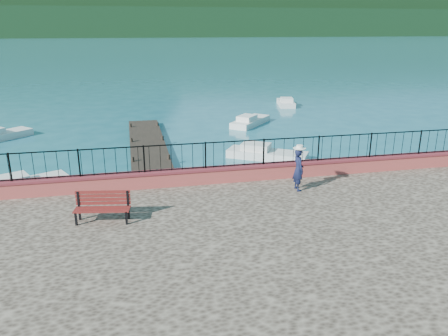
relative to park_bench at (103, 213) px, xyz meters
name	(u,v)px	position (x,y,z in m)	size (l,w,h in m)	color
ground	(238,261)	(3.86, -1.05, -1.48)	(2000.00, 2000.00, 0.00)	#19596B
parapet	(214,175)	(3.86, 2.65, 0.01)	(28.00, 0.46, 0.58)	#AB403D
railing	(214,155)	(3.86, 2.65, 0.78)	(27.00, 0.05, 0.95)	black
dock	(149,153)	(1.86, 10.95, -1.33)	(2.00, 16.00, 0.30)	#2D231C
far_forest	(128,23)	(3.86, 298.95, 7.52)	(900.00, 60.00, 18.00)	black
foothills	(126,6)	(3.86, 358.95, 20.52)	(900.00, 120.00, 44.00)	black
companion_hill	(296,32)	(223.86, 558.95, -1.48)	(448.00, 384.00, 180.00)	#142D23
park_bench	(103,213)	(0.00, 0.00, 0.00)	(1.68, 0.79, 0.90)	black
person	(298,169)	(6.61, 1.26, 0.48)	(0.55, 0.36, 1.52)	black
hat	(300,147)	(6.61, 1.26, 1.30)	(0.44, 0.44, 0.12)	white
boat_0	(26,182)	(-3.57, 6.62, -1.08)	(3.47, 1.30, 0.80)	silver
boat_1	(267,151)	(7.98, 8.96, -1.08)	(4.21, 1.30, 0.80)	silver
boat_2	(251,119)	(9.39, 17.28, -1.08)	(4.04, 1.30, 0.80)	silver
boat_3	(1,133)	(-6.97, 16.53, -1.08)	(3.65, 1.30, 0.80)	silver
boat_5	(286,101)	(14.61, 24.27, -1.08)	(3.26, 1.30, 0.80)	silver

